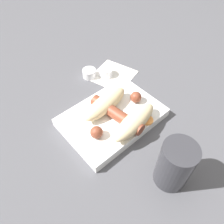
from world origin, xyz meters
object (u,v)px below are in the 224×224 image
Objects in this scene: food_tray at (112,117)px; condiment_cup_near at (106,73)px; condiment_cup_far at (89,74)px; sausage at (118,114)px; drink_glass at (175,165)px; bread_roll at (120,112)px.

food_tray and condiment_cup_near have the same top height.
condiment_cup_far is (0.05, -0.03, 0.00)m from condiment_cup_near.
drink_glass reaches higher than sausage.
food_tray is 2.14× the size of drink_glass.
drink_glass is at bearing 71.17° from condiment_cup_near.
condiment_cup_near is at bearing -120.37° from bread_roll.
condiment_cup_near is 0.06m from condiment_cup_far.
food_tray is 1.57× the size of bread_roll.
sausage is (0.00, -0.00, -0.01)m from bread_roll.
condiment_cup_far is at bearing -107.29° from sausage.
bread_roll is at bearing 74.00° from condiment_cup_far.
bread_roll is 1.36× the size of drink_glass.
food_tray and condiment_cup_far have the same top height.
bread_roll is 3.77× the size of condiment_cup_far.
sausage is at bearing -43.98° from bread_roll.
bread_roll reaches higher than condiment_cup_far.
condiment_cup_far is at bearing -109.79° from food_tray.
food_tray is at bearing -69.94° from bread_roll.
food_tray is at bearing 70.21° from condiment_cup_far.
condiment_cup_far is (-0.07, -0.22, -0.03)m from sausage.
condiment_cup_near is at bearing -121.86° from sausage.
food_tray is at bearing -77.76° from sausage.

